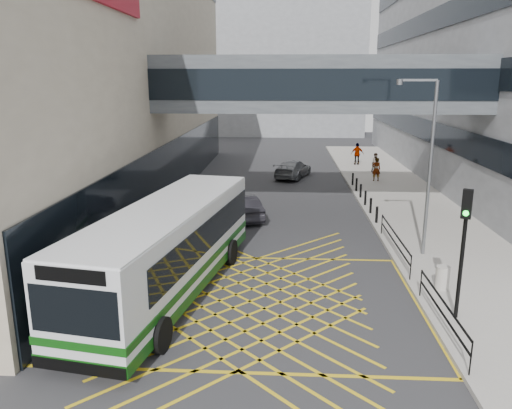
% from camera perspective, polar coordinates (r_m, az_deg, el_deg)
% --- Properties ---
extents(ground, '(120.00, 120.00, 0.00)m').
position_cam_1_polar(ground, '(18.29, -0.73, -11.02)').
color(ground, '#333335').
extents(building_far, '(28.00, 16.00, 18.00)m').
position_cam_1_polar(building_far, '(76.59, 0.94, 15.05)').
color(building_far, gray).
rests_on(building_far, ground).
extents(skybridge, '(20.00, 4.10, 3.00)m').
position_cam_1_polar(skybridge, '(28.57, 7.14, 13.48)').
color(skybridge, '#4A4F54').
rests_on(skybridge, ground).
extents(pavement, '(6.00, 54.00, 0.16)m').
position_cam_1_polar(pavement, '(33.37, 16.75, 0.19)').
color(pavement, '#A7A299').
rests_on(pavement, ground).
extents(box_junction, '(12.00, 9.00, 0.01)m').
position_cam_1_polar(box_junction, '(18.29, -0.73, -11.01)').
color(box_junction, gold).
rests_on(box_junction, ground).
extents(bus, '(4.81, 12.32, 3.37)m').
position_cam_1_polar(bus, '(18.66, -9.85, -4.74)').
color(bus, silver).
rests_on(bus, ground).
extents(car_white, '(2.13, 4.82, 1.51)m').
position_cam_1_polar(car_white, '(22.86, -11.29, -4.03)').
color(car_white, white).
rests_on(car_white, ground).
extents(car_dark, '(3.26, 4.79, 1.40)m').
position_cam_1_polar(car_dark, '(28.43, -1.67, -0.28)').
color(car_dark, black).
rests_on(car_dark, ground).
extents(car_silver, '(3.47, 5.25, 1.51)m').
position_cam_1_polar(car_silver, '(40.62, 4.23, 4.15)').
color(car_silver, gray).
rests_on(car_silver, ground).
extents(traffic_light, '(0.36, 0.52, 4.36)m').
position_cam_1_polar(traffic_light, '(16.98, 22.66, -3.34)').
color(traffic_light, black).
rests_on(traffic_light, pavement).
extents(street_lamp, '(1.74, 0.36, 7.62)m').
position_cam_1_polar(street_lamp, '(22.67, 18.93, 5.08)').
color(street_lamp, slate).
rests_on(street_lamp, pavement).
extents(litter_bin, '(0.51, 0.51, 0.88)m').
position_cam_1_polar(litter_bin, '(20.00, 20.53, -7.83)').
color(litter_bin, '#ADA89E').
rests_on(litter_bin, pavement).
extents(kerb_railings, '(0.05, 12.54, 1.00)m').
position_cam_1_polar(kerb_railings, '(20.17, 17.46, -6.54)').
color(kerb_railings, black).
rests_on(kerb_railings, pavement).
extents(bollards, '(0.14, 10.14, 0.90)m').
position_cam_1_polar(bollards, '(32.71, 12.13, 1.17)').
color(bollards, black).
rests_on(bollards, pavement).
extents(pedestrian_a, '(0.75, 0.57, 1.80)m').
position_cam_1_polar(pedestrian_a, '(39.39, 13.58, 3.93)').
color(pedestrian_a, gray).
rests_on(pedestrian_a, pavement).
extents(pedestrian_b, '(0.90, 0.81, 1.60)m').
position_cam_1_polar(pedestrian_b, '(43.25, 13.52, 4.68)').
color(pedestrian_b, gray).
rests_on(pedestrian_b, pavement).
extents(pedestrian_c, '(1.18, 0.61, 1.97)m').
position_cam_1_polar(pedestrian_c, '(46.63, 11.50, 5.68)').
color(pedestrian_c, gray).
rests_on(pedestrian_c, pavement).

